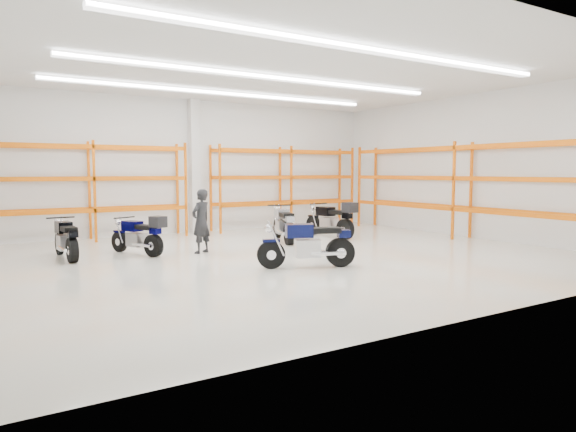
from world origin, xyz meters
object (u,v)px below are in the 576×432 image
motorcycle_main (311,245)px  motorcycle_back_c (284,225)px  motorcycle_back_d (333,220)px  motorcycle_back_b (140,236)px  motorcycle_back_a (66,240)px  standing_man (201,221)px  structural_column (195,167)px

motorcycle_main → motorcycle_back_c: size_ratio=0.96×
motorcycle_back_c → motorcycle_back_d: bearing=1.1°
motorcycle_back_b → motorcycle_back_a: bearing=168.9°
motorcycle_main → standing_man: bearing=112.0°
motorcycle_back_b → structural_column: 5.08m
motorcycle_main → motorcycle_back_c: 4.14m
motorcycle_back_a → motorcycle_back_c: (5.98, -0.14, 0.05)m
motorcycle_back_c → standing_man: standing_man is taller
motorcycle_main → motorcycle_back_a: size_ratio=1.03×
motorcycle_back_a → standing_man: (3.10, -0.82, 0.37)m
motorcycle_main → motorcycle_back_b: (-2.69, 3.63, -0.01)m
motorcycle_main → motorcycle_back_d: 5.17m
motorcycle_back_d → standing_man: 4.77m
motorcycle_back_b → motorcycle_back_c: motorcycle_back_c is taller
motorcycle_back_a → structural_column: 6.01m
motorcycle_main → motorcycle_back_a: motorcycle_main is taller
motorcycle_back_a → standing_man: size_ratio=1.21×
motorcycle_back_b → standing_man: bearing=-19.1°
motorcycle_back_c → motorcycle_back_b: bearing=-177.5°
structural_column → motorcycle_back_a: bearing=-143.3°
standing_man → motorcycle_back_b: bearing=-45.8°
motorcycle_back_a → motorcycle_back_d: motorcycle_back_d is taller
motorcycle_main → motorcycle_back_b: motorcycle_main is taller
motorcycle_back_a → motorcycle_back_c: motorcycle_back_c is taller
motorcycle_back_a → motorcycle_main: bearing=-42.2°
motorcycle_back_c → standing_man: (-2.88, -0.68, 0.32)m
motorcycle_back_c → motorcycle_main: bearing=-112.9°
standing_man → motorcycle_back_d: bearing=162.0°
motorcycle_back_d → standing_man: size_ratio=1.37×
motorcycle_back_c → standing_man: bearing=-166.6°
motorcycle_back_c → motorcycle_back_d: motorcycle_back_d is taller
structural_column → motorcycle_back_b: bearing=-127.9°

